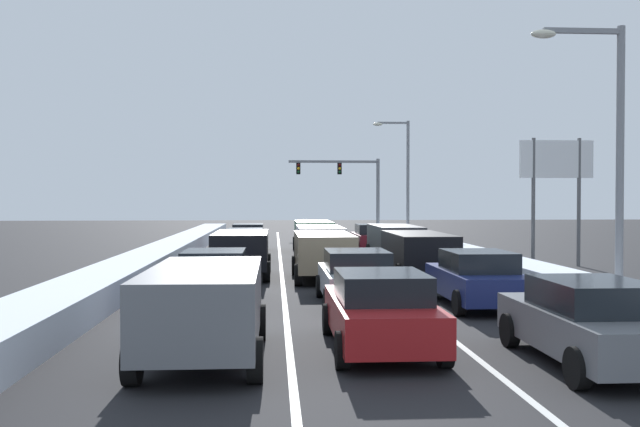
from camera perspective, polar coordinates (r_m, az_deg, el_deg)
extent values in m
plane|color=black|center=(26.90, 0.52, -5.00)|extent=(134.47, 134.47, 0.00)
cube|color=silver|center=(32.19, 2.86, -3.97)|extent=(0.14, 56.89, 0.01)
cube|color=silver|center=(31.98, -3.22, -4.00)|extent=(0.14, 56.89, 0.01)
cube|color=silver|center=(33.19, 12.00, -3.30)|extent=(1.61, 56.89, 0.62)
cube|color=silver|center=(32.33, -12.67, -3.30)|extent=(1.83, 56.89, 0.77)
cube|color=slate|center=(13.33, 21.00, -8.75)|extent=(1.82, 4.50, 0.70)
cube|color=black|center=(13.10, 21.30, -6.25)|extent=(1.64, 2.20, 0.55)
cube|color=red|center=(11.06, 22.55, -10.19)|extent=(0.24, 0.08, 0.14)
cylinder|color=black|center=(14.47, 15.14, -9.13)|extent=(0.22, 0.66, 0.66)
cylinder|color=black|center=(15.13, 21.61, -8.72)|extent=(0.22, 0.66, 0.66)
cylinder|color=black|center=(11.64, 20.19, -11.71)|extent=(0.22, 0.66, 0.66)
cube|color=navy|center=(19.54, 12.57, -5.53)|extent=(1.82, 4.50, 0.70)
cube|color=black|center=(19.34, 12.70, -3.80)|extent=(1.64, 2.20, 0.55)
cube|color=red|center=(17.24, 12.42, -6.03)|extent=(0.24, 0.08, 0.14)
cube|color=red|center=(17.67, 16.75, -5.88)|extent=(0.24, 0.08, 0.14)
cylinder|color=black|center=(20.85, 9.00, -5.92)|extent=(0.22, 0.66, 0.66)
cylinder|color=black|center=(21.31, 13.70, -5.79)|extent=(0.22, 0.66, 0.66)
cylinder|color=black|center=(17.86, 11.21, -7.13)|extent=(0.22, 0.66, 0.66)
cylinder|color=black|center=(18.40, 16.61, -6.92)|extent=(0.22, 0.66, 0.66)
cube|color=black|center=(25.54, 7.97, -2.99)|extent=(1.95, 4.90, 1.25)
cube|color=black|center=(23.17, 9.18, -2.75)|extent=(1.56, 0.06, 0.55)
cube|color=red|center=(23.05, 7.28, -3.70)|extent=(0.20, 0.08, 0.28)
cube|color=red|center=(23.39, 11.04, -3.64)|extent=(0.20, 0.08, 0.28)
cylinder|color=black|center=(27.09, 5.25, -4.18)|extent=(0.25, 0.74, 0.74)
cylinder|color=black|center=(27.45, 9.20, -4.11)|extent=(0.25, 0.74, 0.74)
cylinder|color=black|center=(23.76, 6.54, -4.94)|extent=(0.25, 0.74, 0.74)
cylinder|color=black|center=(24.17, 11.01, -4.85)|extent=(0.25, 0.74, 0.74)
cube|color=#38383D|center=(32.58, 6.10, -2.07)|extent=(1.95, 4.90, 1.25)
cube|color=black|center=(30.20, 6.88, -1.81)|extent=(1.56, 0.06, 0.55)
cube|color=red|center=(30.09, 5.41, -2.54)|extent=(0.20, 0.08, 0.28)
cube|color=red|center=(30.38, 8.32, -2.51)|extent=(0.20, 0.08, 0.28)
cylinder|color=black|center=(34.15, 4.03, -3.05)|extent=(0.25, 0.74, 0.74)
cylinder|color=black|center=(34.46, 7.18, -3.02)|extent=(0.25, 0.74, 0.74)
cylinder|color=black|center=(30.80, 4.88, -3.52)|extent=(0.25, 0.74, 0.74)
cylinder|color=black|center=(31.14, 8.37, -3.48)|extent=(0.25, 0.74, 0.74)
cube|color=maroon|center=(38.63, 4.21, -2.17)|extent=(1.82, 4.50, 0.70)
cube|color=black|center=(38.45, 4.24, -1.28)|extent=(1.64, 2.20, 0.55)
cube|color=red|center=(36.35, 3.61, -2.19)|extent=(0.24, 0.08, 0.14)
cube|color=red|center=(36.55, 5.76, -2.18)|extent=(0.24, 0.08, 0.14)
cylinder|color=black|center=(40.07, 2.64, -2.47)|extent=(0.22, 0.66, 0.66)
cylinder|color=black|center=(40.31, 5.16, -2.45)|extent=(0.22, 0.66, 0.66)
cylinder|color=black|center=(37.00, 3.17, -2.78)|extent=(0.22, 0.66, 0.66)
cylinder|color=black|center=(37.25, 5.89, -2.76)|extent=(0.22, 0.66, 0.66)
cube|color=maroon|center=(13.77, 4.90, -8.36)|extent=(1.82, 4.50, 0.70)
cube|color=black|center=(13.53, 5.00, -5.93)|extent=(1.64, 2.20, 0.55)
cube|color=red|center=(11.51, 3.12, -9.65)|extent=(0.24, 0.08, 0.14)
cube|color=red|center=(11.75, 9.92, -9.44)|extent=(0.24, 0.08, 0.14)
cylinder|color=black|center=(15.24, 0.66, -8.56)|extent=(0.22, 0.66, 0.66)
cylinder|color=black|center=(15.48, 7.32, -8.42)|extent=(0.22, 0.66, 0.66)
cylinder|color=black|center=(12.21, 1.80, -11.03)|extent=(0.22, 0.66, 0.66)
cylinder|color=black|center=(12.50, 10.10, -10.76)|extent=(0.22, 0.66, 0.66)
cube|color=#B7BABF|center=(19.33, 2.95, -5.58)|extent=(1.82, 4.50, 0.70)
cube|color=black|center=(19.12, 3.01, -3.83)|extent=(1.64, 2.20, 0.55)
cube|color=red|center=(17.07, 1.50, -6.08)|extent=(0.24, 0.08, 0.14)
cube|color=red|center=(17.25, 6.10, -6.01)|extent=(0.24, 0.08, 0.14)
cylinder|color=black|center=(20.81, 0.00, -5.92)|extent=(0.22, 0.66, 0.66)
cylinder|color=black|center=(21.01, 4.88, -5.86)|extent=(0.22, 0.66, 0.66)
cylinder|color=black|center=(17.75, 0.66, -7.16)|extent=(0.22, 0.66, 0.66)
cylinder|color=black|center=(17.97, 6.37, -7.07)|extent=(0.22, 0.66, 0.66)
cube|color=#937F60|center=(25.12, 0.27, -3.05)|extent=(1.95, 4.90, 1.25)
cube|color=black|center=(22.71, 0.70, -2.81)|extent=(1.56, 0.06, 0.55)
cube|color=red|center=(22.70, -1.27, -3.76)|extent=(0.20, 0.08, 0.28)
cube|color=red|center=(22.82, 2.65, -3.74)|extent=(0.20, 0.08, 0.28)
cylinder|color=black|center=(26.83, -2.03, -4.22)|extent=(0.25, 0.74, 0.74)
cylinder|color=black|center=(26.95, 2.05, -4.20)|extent=(0.25, 0.74, 0.74)
cylinder|color=black|center=(23.45, -1.78, -5.01)|extent=(0.25, 0.74, 0.74)
cylinder|color=black|center=(23.59, 2.88, -4.98)|extent=(0.25, 0.74, 0.74)
cube|color=silver|center=(31.29, -0.05, -2.20)|extent=(1.95, 4.90, 1.25)
cube|color=black|center=(28.87, 0.26, -1.95)|extent=(1.56, 0.06, 0.55)
cube|color=red|center=(28.86, -1.28, -2.69)|extent=(0.20, 0.08, 0.28)
cube|color=red|center=(28.97, 1.80, -2.68)|extent=(0.20, 0.08, 0.28)
cylinder|color=black|center=(32.98, -1.89, -3.20)|extent=(0.25, 0.74, 0.74)
cylinder|color=black|center=(33.10, 1.42, -3.19)|extent=(0.25, 0.74, 0.74)
cylinder|color=black|center=(29.59, -1.68, -3.71)|extent=(0.25, 0.74, 0.74)
cylinder|color=black|center=(29.72, 2.01, -3.69)|extent=(0.25, 0.74, 0.74)
cube|color=#1E5633|center=(38.32, -0.53, -1.57)|extent=(1.95, 4.90, 1.25)
cube|color=black|center=(35.90, -0.32, -1.32)|extent=(1.56, 0.06, 0.55)
cube|color=red|center=(35.89, -1.56, -1.92)|extent=(0.20, 0.08, 0.28)
cube|color=red|center=(35.99, 0.92, -1.91)|extent=(0.20, 0.08, 0.28)
cylinder|color=black|center=(40.01, -2.03, -2.42)|extent=(0.25, 0.74, 0.74)
cylinder|color=black|center=(40.11, 0.70, -2.41)|extent=(0.25, 0.74, 0.74)
cylinder|color=black|center=(36.62, -1.88, -2.76)|extent=(0.25, 0.74, 0.74)
cylinder|color=black|center=(36.73, 1.11, -2.75)|extent=(0.25, 0.74, 0.74)
cube|color=slate|center=(12.95, -9.35, -7.12)|extent=(1.95, 4.90, 1.25)
cube|color=black|center=(10.54, -10.64, -7.53)|extent=(1.56, 0.06, 0.55)
cube|color=red|center=(10.74, -14.82, -9.42)|extent=(0.20, 0.08, 0.28)
cube|color=red|center=(10.55, -6.36, -9.58)|extent=(0.20, 0.08, 0.28)
cylinder|color=black|center=(14.85, -12.40, -8.70)|extent=(0.25, 0.74, 0.74)
cylinder|color=black|center=(14.68, -4.93, -8.78)|extent=(0.25, 0.74, 0.74)
cylinder|color=black|center=(11.56, -14.99, -11.57)|extent=(0.25, 0.74, 0.74)
cylinder|color=black|center=(11.35, -5.29, -11.77)|extent=(0.25, 0.74, 0.74)
cube|color=navy|center=(19.55, -8.55, -5.51)|extent=(1.82, 4.50, 0.70)
cube|color=black|center=(19.34, -8.59, -3.78)|extent=(1.64, 2.20, 0.55)
cube|color=red|center=(17.44, -11.44, -5.95)|extent=(0.24, 0.08, 0.14)
cube|color=red|center=(17.31, -6.87, -5.98)|extent=(0.24, 0.08, 0.14)
cylinder|color=black|center=(21.21, -10.60, -5.81)|extent=(0.22, 0.66, 0.66)
cylinder|color=black|center=(21.07, -5.77, -5.84)|extent=(0.22, 0.66, 0.66)
cylinder|color=black|center=(18.16, -11.78, -7.00)|extent=(0.22, 0.66, 0.66)
cylinder|color=black|center=(18.00, -6.12, -7.05)|extent=(0.22, 0.66, 0.66)
cube|color=black|center=(26.25, -6.40, -2.87)|extent=(1.95, 4.90, 1.25)
cube|color=black|center=(23.83, -6.67, -2.63)|extent=(1.56, 0.06, 0.55)
cube|color=red|center=(23.92, -8.54, -3.52)|extent=(0.20, 0.08, 0.28)
cube|color=red|center=(23.84, -4.79, -3.53)|extent=(0.20, 0.08, 0.28)
cylinder|color=black|center=(28.06, -8.19, -4.00)|extent=(0.25, 0.74, 0.74)
cylinder|color=black|center=(27.97, -4.28, -4.00)|extent=(0.25, 0.74, 0.74)
cylinder|color=black|center=(24.68, -8.81, -4.71)|extent=(0.25, 0.74, 0.74)
cylinder|color=black|center=(24.59, -4.35, -4.73)|extent=(0.25, 0.74, 0.74)
cube|color=#38383D|center=(33.26, -6.10, -2.72)|extent=(1.82, 4.50, 0.70)
cube|color=black|center=(33.08, -6.12, -1.69)|extent=(1.64, 2.20, 0.55)
cube|color=red|center=(31.10, -7.54, -2.78)|extent=(0.24, 0.08, 0.14)
cube|color=red|center=(31.04, -4.99, -2.78)|extent=(0.24, 0.08, 0.14)
cylinder|color=black|center=(34.88, -7.46, -3.04)|extent=(0.22, 0.66, 0.66)
cylinder|color=black|center=(34.81, -4.53, -3.04)|extent=(0.22, 0.66, 0.66)
cylinder|color=black|center=(31.79, -7.82, -3.45)|extent=(0.22, 0.66, 0.66)
cylinder|color=black|center=(31.72, -4.61, -3.45)|extent=(0.22, 0.66, 0.66)
cube|color=maroon|center=(39.15, -5.83, -2.13)|extent=(1.82, 4.50, 0.70)
cube|color=black|center=(38.97, -5.84, -1.25)|extent=(1.64, 2.20, 0.55)
cube|color=red|center=(36.98, -7.03, -2.14)|extent=(0.24, 0.08, 0.14)
cube|color=red|center=(36.93, -4.88, -2.14)|extent=(0.24, 0.08, 0.14)
cylinder|color=black|center=(40.75, -7.00, -2.42)|extent=(0.22, 0.66, 0.66)
cylinder|color=black|center=(40.69, -4.50, -2.42)|extent=(0.22, 0.66, 0.66)
cylinder|color=black|center=(37.66, -7.27, -2.72)|extent=(0.22, 0.66, 0.66)
cylinder|color=black|center=(37.60, -4.56, -2.72)|extent=(0.22, 0.66, 0.66)
cylinder|color=slate|center=(58.34, 4.72, 1.41)|extent=(0.28, 0.28, 6.20)
cube|color=slate|center=(57.99, 1.10, 4.23)|extent=(7.40, 0.20, 0.20)
cube|color=black|center=(58.00, 1.59, 3.66)|extent=(0.34, 0.34, 0.95)
sphere|color=#4C0A0A|center=(57.83, 1.61, 3.95)|extent=(0.22, 0.22, 0.22)
sphere|color=#F2AD14|center=(57.82, 1.61, 3.67)|extent=(0.22, 0.22, 0.22)
sphere|color=#0C3819|center=(57.81, 1.61, 3.39)|extent=(0.22, 0.22, 0.22)
cube|color=black|center=(57.79, -1.77, 3.67)|extent=(0.34, 0.34, 0.95)
sphere|color=#4C0A0A|center=(57.61, -1.76, 3.96)|extent=(0.22, 0.22, 0.22)
sphere|color=#F2AD14|center=(57.60, -1.76, 3.68)|extent=(0.22, 0.22, 0.22)
sphere|color=#0C3819|center=(57.59, -1.76, 3.40)|extent=(0.22, 0.22, 0.22)
cylinder|color=gray|center=(21.22, 23.16, 3.62)|extent=(0.22, 0.22, 7.69)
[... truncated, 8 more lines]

